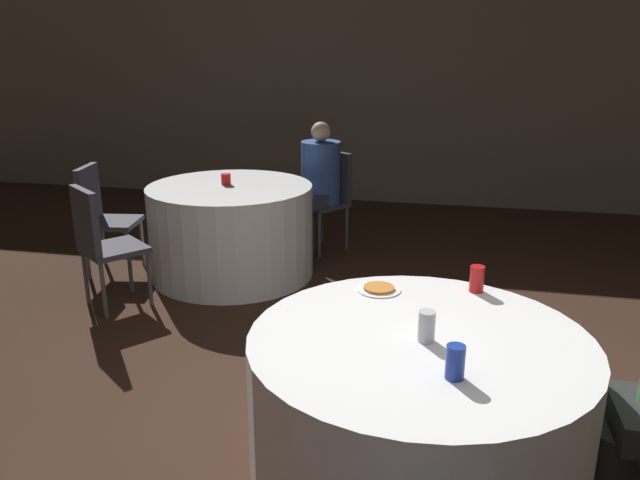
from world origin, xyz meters
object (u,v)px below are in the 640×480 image
(table_far, at_px, (232,231))
(chair_far_southwest, at_px, (100,237))
(pizza_plate_near, at_px, (379,289))
(soda_can_blue, at_px, (455,362))
(table_near, at_px, (416,421))
(chair_far_west, at_px, (100,210))
(person_blue_shirt, at_px, (316,187))
(soda_can_silver, at_px, (427,326))
(soda_can_red, at_px, (477,279))
(chair_far_northeast, at_px, (328,191))

(table_far, bearing_deg, chair_far_southwest, -127.91)
(pizza_plate_near, bearing_deg, soda_can_blue, -64.47)
(table_near, bearing_deg, chair_far_west, 140.87)
(table_near, distance_m, soda_can_blue, 0.54)
(chair_far_southwest, relative_size, pizza_plate_near, 4.41)
(table_near, xyz_separation_m, soda_can_blue, (0.13, -0.28, 0.44))
(table_near, distance_m, chair_far_west, 3.51)
(table_far, relative_size, soda_can_blue, 10.87)
(person_blue_shirt, xyz_separation_m, soda_can_silver, (1.14, -3.15, 0.21))
(person_blue_shirt, height_order, soda_can_silver, person_blue_shirt)
(table_far, relative_size, person_blue_shirt, 1.13)
(chair_far_southwest, bearing_deg, soda_can_red, 16.34)
(table_far, bearing_deg, soda_can_blue, -56.13)
(chair_far_west, relative_size, person_blue_shirt, 0.76)
(soda_can_silver, distance_m, soda_can_blue, 0.28)
(table_far, bearing_deg, person_blue_shirt, 54.16)
(chair_far_northeast, distance_m, soda_can_blue, 3.74)
(soda_can_red, bearing_deg, table_far, 135.40)
(soda_can_silver, bearing_deg, soda_can_blue, -67.27)
(chair_far_southwest, xyz_separation_m, chair_far_west, (-0.40, 0.68, 0.00))
(table_far, relative_size, soda_can_silver, 10.87)
(soda_can_blue, bearing_deg, soda_can_silver, 112.73)
(soda_can_blue, bearing_deg, chair_far_southwest, 143.43)
(table_far, distance_m, soda_can_blue, 3.24)
(chair_far_west, relative_size, soda_can_blue, 7.35)
(soda_can_silver, bearing_deg, table_near, 139.80)
(chair_far_southwest, height_order, person_blue_shirt, person_blue_shirt)
(person_blue_shirt, bearing_deg, chair_far_northeast, -90.00)
(table_far, bearing_deg, chair_far_northeast, 54.16)
(table_near, height_order, soda_can_blue, soda_can_blue)
(table_near, height_order, chair_far_northeast, chair_far_northeast)
(pizza_plate_near, xyz_separation_m, soda_can_silver, (0.24, -0.47, 0.05))
(table_near, height_order, soda_can_silver, soda_can_silver)
(chair_far_northeast, height_order, pizza_plate_near, chair_far_northeast)
(table_near, relative_size, soda_can_red, 11.09)
(chair_far_northeast, height_order, soda_can_red, chair_far_northeast)
(chair_far_southwest, height_order, soda_can_silver, chair_far_southwest)
(chair_far_west, bearing_deg, table_far, 90.00)
(chair_far_northeast, relative_size, person_blue_shirt, 0.76)
(person_blue_shirt, xyz_separation_m, soda_can_blue, (1.25, -3.42, 0.21))
(chair_far_west, xyz_separation_m, soda_can_blue, (2.85, -2.50, 0.28))
(table_far, xyz_separation_m, soda_can_red, (1.88, -1.85, 0.44))
(chair_far_west, relative_size, pizza_plate_near, 4.41)
(table_near, xyz_separation_m, pizza_plate_near, (-0.22, 0.45, 0.38))
(soda_can_red, relative_size, soda_can_blue, 1.00)
(person_blue_shirt, bearing_deg, table_far, 90.00)
(chair_far_southwest, height_order, chair_far_northeast, same)
(chair_far_southwest, xyz_separation_m, person_blue_shirt, (1.20, 1.60, 0.07))
(person_blue_shirt, bearing_deg, table_near, 145.52)
(pizza_plate_near, distance_m, soda_can_red, 0.45)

